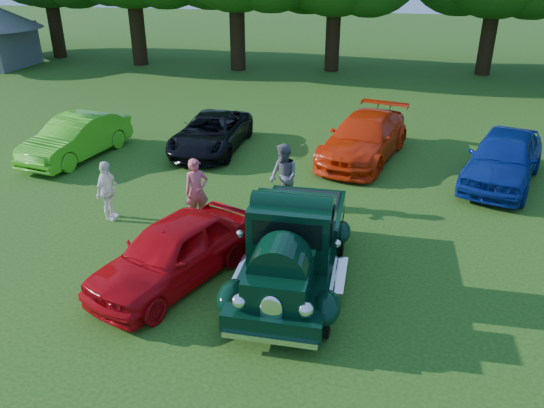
% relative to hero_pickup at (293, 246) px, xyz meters
% --- Properties ---
extents(ground, '(120.00, 120.00, 0.00)m').
position_rel_hero_pickup_xyz_m(ground, '(-0.44, -0.82, -0.85)').
color(ground, '#1D4811').
rests_on(ground, ground).
extents(hero_pickup, '(2.34, 5.04, 1.97)m').
position_rel_hero_pickup_xyz_m(hero_pickup, '(0.00, 0.00, 0.00)').
color(hero_pickup, black).
rests_on(hero_pickup, ground).
extents(red_convertible, '(3.10, 4.47, 1.41)m').
position_rel_hero_pickup_xyz_m(red_convertible, '(-2.52, -0.52, -0.15)').
color(red_convertible, red).
rests_on(red_convertible, ground).
extents(back_car_lime, '(2.29, 4.58, 1.44)m').
position_rel_hero_pickup_xyz_m(back_car_lime, '(-8.63, 6.10, -0.13)').
color(back_car_lime, '#41BD19').
rests_on(back_car_lime, ground).
extents(back_car_black, '(2.17, 4.63, 1.28)m').
position_rel_hero_pickup_xyz_m(back_car_black, '(-4.31, 7.82, -0.21)').
color(back_car_black, black).
rests_on(back_car_black, ground).
extents(back_car_orange, '(3.35, 5.56, 1.51)m').
position_rel_hero_pickup_xyz_m(back_car_orange, '(1.12, 8.00, -0.10)').
color(back_car_orange, red).
rests_on(back_car_orange, ground).
extents(back_car_blue, '(3.39, 5.15, 1.63)m').
position_rel_hero_pickup_xyz_m(back_car_blue, '(5.40, 6.69, -0.04)').
color(back_car_blue, navy).
rests_on(back_car_blue, ground).
extents(spectator_pink, '(0.76, 0.71, 1.75)m').
position_rel_hero_pickup_xyz_m(spectator_pink, '(-2.94, 2.28, 0.02)').
color(spectator_pink, '#CB535E').
rests_on(spectator_pink, ground).
extents(spectator_grey, '(1.10, 1.13, 1.84)m').
position_rel_hero_pickup_xyz_m(spectator_grey, '(-0.88, 3.59, 0.06)').
color(spectator_grey, slate).
rests_on(spectator_grey, ground).
extents(spectator_white, '(0.42, 0.96, 1.63)m').
position_rel_hero_pickup_xyz_m(spectator_white, '(-5.30, 1.94, -0.04)').
color(spectator_white, white).
rests_on(spectator_white, ground).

